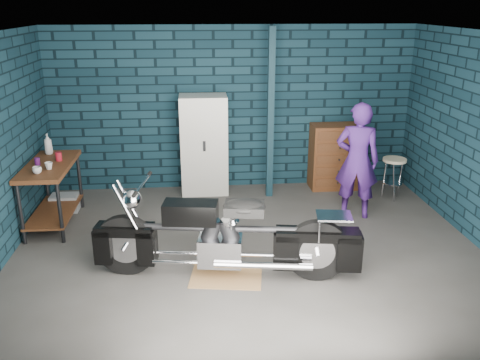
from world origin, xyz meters
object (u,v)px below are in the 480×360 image
object	(u,v)px
workbench	(53,194)
person	(357,161)
tool_chest	(335,157)
storage_bin	(65,203)
shop_stool	(393,179)
motorcycle	(226,231)
locker	(204,145)

from	to	relation	value
workbench	person	bearing A→B (deg)	-0.95
tool_chest	storage_bin	bearing A→B (deg)	-171.62
shop_stool	motorcycle	bearing A→B (deg)	-141.75
locker	tool_chest	xyz separation A→B (m)	(2.22, 0.00, -0.26)
motorcycle	locker	xyz separation A→B (m)	(-0.18, 2.84, 0.24)
workbench	person	distance (m)	4.39
locker	tool_chest	distance (m)	2.23
workbench	storage_bin	distance (m)	0.60
person	shop_stool	bearing A→B (deg)	-125.34
locker	storage_bin	bearing A→B (deg)	-163.37
locker	shop_stool	distance (m)	3.11
person	shop_stool	xyz separation A→B (m)	(0.82, 0.62, -0.52)
person	locker	world-z (taller)	person
motorcycle	tool_chest	xyz separation A→B (m)	(2.04, 2.84, -0.02)
storage_bin	tool_chest	size ratio (longest dim) A/B	0.37
storage_bin	tool_chest	distance (m)	4.44
locker	person	bearing A→B (deg)	-29.03
locker	shop_stool	world-z (taller)	locker
storage_bin	workbench	bearing A→B (deg)	-92.29
motorcycle	storage_bin	world-z (taller)	motorcycle
shop_stool	tool_chest	bearing A→B (deg)	143.02
tool_chest	locker	bearing A→B (deg)	180.00
workbench	storage_bin	bearing A→B (deg)	87.71
workbench	locker	bearing A→B (deg)	27.72
workbench	storage_bin	size ratio (longest dim) A/B	3.42
shop_stool	workbench	bearing A→B (deg)	-174.01
motorcycle	locker	distance (m)	2.85
motorcycle	person	world-z (taller)	person
storage_bin	locker	size ratio (longest dim) A/B	0.25
storage_bin	shop_stool	distance (m)	5.18
motorcycle	storage_bin	distance (m)	3.23
workbench	person	xyz separation A→B (m)	(4.37, -0.07, 0.40)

